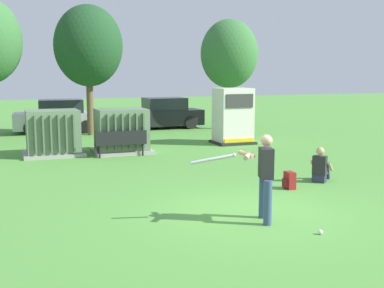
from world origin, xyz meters
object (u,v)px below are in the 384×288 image
at_px(backpack, 289,180).
at_px(transformer_mid_west, 122,131).
at_px(batter, 263,173).
at_px(seated_spectator, 321,168).
at_px(generator_enclosure, 233,116).
at_px(transformer_west, 53,133).
at_px(parked_car_right_of_center, 163,114).
at_px(park_bench, 121,142).
at_px(sports_ball, 320,232).
at_px(parked_car_left_of_center, 59,117).

bearing_deg(backpack, transformer_mid_west, 110.83).
xyz_separation_m(batter, seated_spectator, (3.24, 2.64, -0.60)).
bearing_deg(backpack, generator_enclosure, 74.64).
height_order(transformer_west, parked_car_right_of_center, same).
bearing_deg(park_bench, transformer_west, 152.71).
relative_size(park_bench, seated_spectator, 1.87).
bearing_deg(sports_ball, transformer_mid_west, 97.22).
xyz_separation_m(batter, sports_ball, (0.61, -1.10, -0.93)).
xyz_separation_m(sports_ball, parked_car_left_of_center, (-2.81, 17.78, 0.71)).
bearing_deg(parked_car_right_of_center, generator_enclosure, -80.77).
bearing_deg(parked_car_left_of_center, transformer_west, -97.44).
height_order(transformer_mid_west, park_bench, transformer_mid_west).
distance_m(seated_spectator, parked_car_left_of_center, 15.07).
bearing_deg(transformer_west, parked_car_left_of_center, 82.56).
bearing_deg(parked_car_right_of_center, transformer_west, -132.27).
height_order(transformer_west, park_bench, transformer_west).
distance_m(generator_enclosure, backpack, 8.20).
xyz_separation_m(transformer_mid_west, sports_ball, (1.32, -10.43, -0.74)).
relative_size(sports_ball, parked_car_left_of_center, 0.02).
xyz_separation_m(backpack, parked_car_right_of_center, (1.11, 14.28, 0.54)).
bearing_deg(generator_enclosure, transformer_west, -176.54).
relative_size(generator_enclosure, batter, 1.32).
height_order(transformer_west, generator_enclosure, generator_enclosure).
height_order(generator_enclosure, parked_car_right_of_center, generator_enclosure).
distance_m(generator_enclosure, park_bench, 5.36).
bearing_deg(seated_spectator, transformer_west, 132.35).
bearing_deg(backpack, seated_spectator, 19.16).
height_order(transformer_west, batter, batter).
relative_size(seated_spectator, parked_car_left_of_center, 0.22).
bearing_deg(sports_ball, generator_enclosure, 72.36).
distance_m(transformer_mid_west, parked_car_left_of_center, 7.49).
distance_m(park_bench, sports_ball, 9.72).
height_order(batter, backpack, batter).
bearing_deg(parked_car_left_of_center, sports_ball, -81.02).
height_order(generator_enclosure, parked_car_left_of_center, generator_enclosure).
height_order(sports_ball, parked_car_right_of_center, parked_car_right_of_center).
xyz_separation_m(seated_spectator, backpack, (-1.25, -0.43, -0.16)).
bearing_deg(parked_car_right_of_center, seated_spectator, -89.46).
bearing_deg(parked_car_left_of_center, batter, -82.48).
xyz_separation_m(transformer_west, parked_car_left_of_center, (0.92, 7.06, -0.04)).
distance_m(seated_spectator, backpack, 1.33).
xyz_separation_m(parked_car_left_of_center, parked_car_right_of_center, (5.31, -0.20, 0.00)).
bearing_deg(parked_car_right_of_center, transformer_mid_west, -118.17).
xyz_separation_m(transformer_west, park_bench, (2.19, -1.13, -0.25)).
bearing_deg(generator_enclosure, backpack, -105.36).
bearing_deg(parked_car_left_of_center, transformer_mid_west, -78.55).
relative_size(backpack, parked_car_right_of_center, 0.10).
bearing_deg(park_bench, generator_enclosure, 17.17).
distance_m(transformer_west, generator_enclosure, 7.30).
relative_size(sports_ball, parked_car_right_of_center, 0.02).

